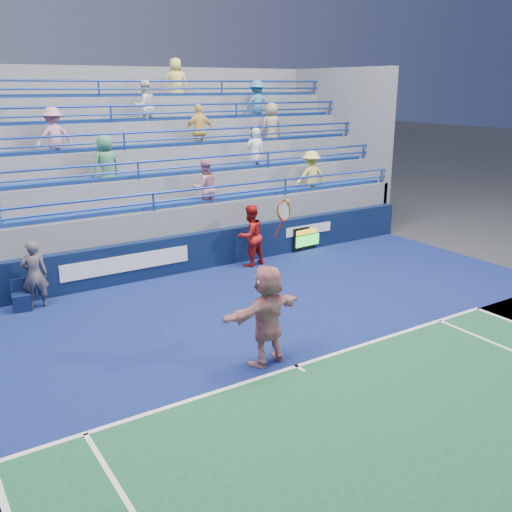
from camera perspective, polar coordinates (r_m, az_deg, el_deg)
ground at (r=11.23m, az=4.08°, el=-11.02°), size 120.00×120.00×0.00m
sponsor_wall at (r=16.30m, az=-9.65°, el=-0.16°), size 18.00×0.32×1.10m
bleacher_stand at (r=19.50m, az=-14.25°, el=5.36°), size 18.00×5.60×6.13m
serve_speed_board at (r=18.76m, az=5.05°, el=1.79°), size 1.16×0.20×0.80m
judge_chair at (r=14.87m, az=-22.40°, el=-4.16°), size 0.47×0.47×0.75m
tennis_player at (r=10.95m, az=1.14°, el=-5.90°), size 1.93×0.86×3.22m
line_judge at (r=14.73m, az=-21.28°, el=-1.75°), size 0.67×0.50×1.68m
ball_girl at (r=16.94m, az=-0.58°, el=2.04°), size 1.01×0.86×1.85m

